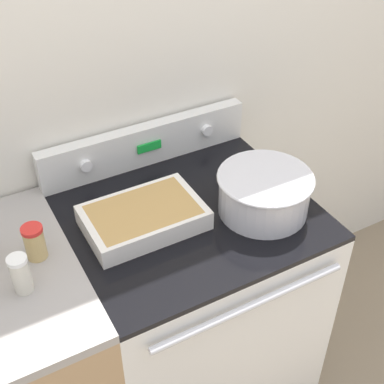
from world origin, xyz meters
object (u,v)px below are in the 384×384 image
(casserole_dish, at_px, (144,216))
(spice_jar_white_cap, at_px, (21,274))
(mixing_bowl, at_px, (264,191))
(ladle, at_px, (294,179))
(spice_jar_red_cap, at_px, (35,242))

(casserole_dish, distance_m, spice_jar_white_cap, 0.41)
(mixing_bowl, xyz_separation_m, ladle, (0.16, 0.05, -0.04))
(spice_jar_white_cap, bearing_deg, ladle, 1.73)
(mixing_bowl, distance_m, spice_jar_white_cap, 0.76)
(mixing_bowl, distance_m, ladle, 0.17)
(mixing_bowl, xyz_separation_m, spice_jar_white_cap, (-0.76, 0.02, -0.01))
(mixing_bowl, height_order, spice_jar_white_cap, mixing_bowl)
(ladle, relative_size, spice_jar_white_cap, 2.27)
(mixing_bowl, bearing_deg, spice_jar_white_cap, 178.32)
(ladle, bearing_deg, spice_jar_white_cap, -178.27)
(mixing_bowl, distance_m, spice_jar_red_cap, 0.70)
(mixing_bowl, height_order, spice_jar_red_cap, mixing_bowl)
(casserole_dish, height_order, spice_jar_red_cap, spice_jar_red_cap)
(spice_jar_red_cap, relative_size, spice_jar_white_cap, 0.92)
(spice_jar_white_cap, bearing_deg, casserole_dish, 13.34)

